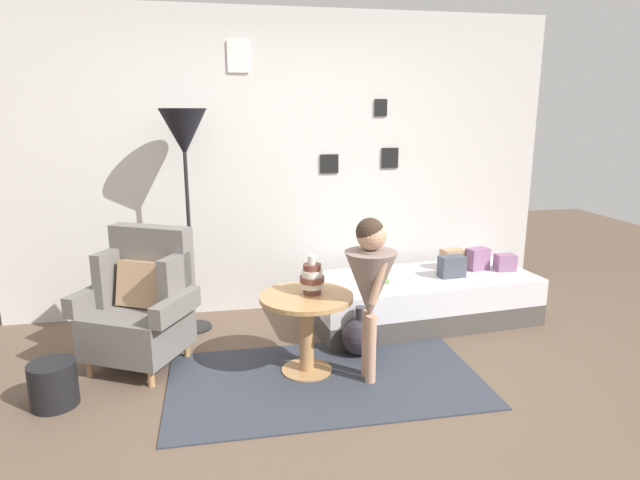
{
  "coord_description": "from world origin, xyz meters",
  "views": [
    {
      "loc": [
        -0.58,
        -2.8,
        1.76
      ],
      "look_at": [
        0.15,
        0.95,
        0.85
      ],
      "focal_mm": 30.36,
      "sensor_mm": 36.0,
      "label": 1
    }
  ],
  "objects": [
    {
      "name": "book_on_daybed",
      "position": [
        0.67,
        1.28,
        0.42
      ],
      "size": [
        0.24,
        0.2,
        0.03
      ],
      "primitive_type": "cube",
      "rotation": [
        0.0,
        0.0,
        -0.18
      ],
      "color": "#689C51",
      "rests_on": "daybed"
    },
    {
      "name": "pillow_extra",
      "position": [
        1.34,
        1.28,
        0.49
      ],
      "size": [
        0.23,
        0.14,
        0.18
      ],
      "primitive_type": "cube",
      "rotation": [
        0.0,
        0.0,
        0.1
      ],
      "color": "#474C56",
      "rests_on": "daybed"
    },
    {
      "name": "person_child",
      "position": [
        0.38,
        0.41,
        0.71
      ],
      "size": [
        0.34,
        0.34,
        1.11
      ],
      "color": "tan",
      "rests_on": "ground"
    },
    {
      "name": "floor_lamp",
      "position": [
        -0.8,
        1.53,
        1.53
      ],
      "size": [
        0.36,
        0.36,
        1.78
      ],
      "color": "black",
      "rests_on": "ground"
    },
    {
      "name": "armchair",
      "position": [
        -1.12,
        0.96,
        0.44
      ],
      "size": [
        0.9,
        0.82,
        0.97
      ],
      "color": "tan",
      "rests_on": "ground"
    },
    {
      "name": "rug",
      "position": [
        0.09,
        0.45,
        0.01
      ],
      "size": [
        2.07,
        1.16,
        0.01
      ],
      "primitive_type": "cube",
      "color": "#333842",
      "rests_on": "ground"
    },
    {
      "name": "magazine_basket",
      "position": [
        -1.6,
        0.46,
        0.14
      ],
      "size": [
        0.28,
        0.28,
        0.28
      ],
      "primitive_type": "cylinder",
      "color": "black",
      "rests_on": "ground"
    },
    {
      "name": "pillow_mid",
      "position": [
        1.66,
        1.44,
        0.49
      ],
      "size": [
        0.21,
        0.16,
        0.19
      ],
      "primitive_type": "cube",
      "rotation": [
        0.0,
        0.0,
        0.25
      ],
      "color": "gray",
      "rests_on": "daybed"
    },
    {
      "name": "side_table",
      "position": [
        -0.01,
        0.6,
        0.41
      ],
      "size": [
        0.64,
        0.64,
        0.56
      ],
      "color": "tan",
      "rests_on": "ground"
    },
    {
      "name": "demijohn_near",
      "position": [
        0.42,
        0.79,
        0.15
      ],
      "size": [
        0.29,
        0.29,
        0.37
      ],
      "color": "#332D38",
      "rests_on": "ground"
    },
    {
      "name": "vase_striped",
      "position": [
        0.03,
        0.62,
        0.67
      ],
      "size": [
        0.17,
        0.17,
        0.27
      ],
      "color": "brown",
      "rests_on": "side_table"
    },
    {
      "name": "pillow_head",
      "position": [
        1.89,
        1.37,
        0.47
      ],
      "size": [
        0.17,
        0.13,
        0.14
      ],
      "primitive_type": "cube",
      "rotation": [
        0.0,
        0.0,
        -0.04
      ],
      "color": "gray",
      "rests_on": "daybed"
    },
    {
      "name": "daybed",
      "position": [
        1.11,
        1.34,
        0.2
      ],
      "size": [
        1.97,
        0.98,
        0.4
      ],
      "color": "#4C4742",
      "rests_on": "ground"
    },
    {
      "name": "gallery_wall",
      "position": [
        0.0,
        1.95,
        1.3
      ],
      "size": [
        4.8,
        0.12,
        2.6
      ],
      "color": "silver",
      "rests_on": "ground"
    },
    {
      "name": "pillow_back",
      "position": [
        1.45,
        1.51,
        0.49
      ],
      "size": [
        0.21,
        0.15,
        0.18
      ],
      "primitive_type": "cube",
      "rotation": [
        0.0,
        0.0,
        0.17
      ],
      "color": "tan",
      "rests_on": "daybed"
    },
    {
      "name": "ground_plane",
      "position": [
        0.0,
        0.0,
        0.0
      ],
      "size": [
        12.0,
        12.0,
        0.0
      ],
      "primitive_type": "plane",
      "color": "brown"
    }
  ]
}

